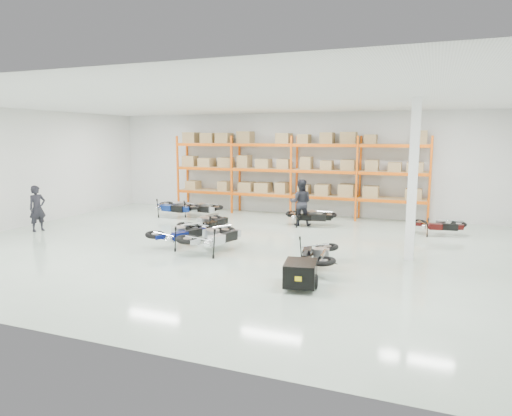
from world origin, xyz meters
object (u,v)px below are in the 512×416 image
at_px(moto_blue_centre, 179,229).
at_px(person_left, 37,208).
at_px(moto_silver_left, 213,232).
at_px(trailer, 300,273).
at_px(moto_touring_right, 317,250).
at_px(moto_back_d, 440,222).
at_px(moto_back_c, 310,213).
at_px(moto_back_b, 200,205).
at_px(person_back, 301,202).
at_px(moto_back_a, 175,204).
at_px(moto_black_far_left, 206,220).

relative_size(moto_blue_centre, person_left, 1.07).
height_order(moto_silver_left, trailer, moto_silver_left).
bearing_deg(moto_touring_right, moto_back_d, 53.53).
xyz_separation_m(moto_silver_left, moto_back_c, (1.69, 5.03, -0.08)).
bearing_deg(moto_touring_right, moto_blue_centre, 159.22).
bearing_deg(moto_back_b, person_back, -86.82).
relative_size(moto_blue_centre, moto_back_b, 1.05).
height_order(moto_back_c, moto_back_d, moto_back_c).
height_order(moto_back_a, moto_back_b, moto_back_a).
bearing_deg(moto_back_c, moto_back_b, 78.12).
bearing_deg(trailer, person_left, 155.86).
bearing_deg(moto_back_c, trailer, -175.45).
height_order(moto_black_far_left, trailer, moto_black_far_left).
xyz_separation_m(moto_silver_left, person_left, (-7.44, 0.46, 0.24)).
relative_size(moto_black_far_left, person_back, 1.07).
bearing_deg(person_back, moto_touring_right, 97.57).
distance_m(moto_touring_right, person_left, 10.89).
distance_m(moto_silver_left, moto_black_far_left, 2.27).
bearing_deg(moto_silver_left, person_left, 12.78).
height_order(moto_blue_centre, moto_back_a, moto_back_a).
bearing_deg(moto_blue_centre, person_left, 22.28).
bearing_deg(moto_silver_left, moto_black_far_left, -40.91).
bearing_deg(moto_silver_left, moto_back_d, -125.40).
relative_size(moto_touring_right, trailer, 1.16).
bearing_deg(moto_touring_right, person_left, 164.80).
bearing_deg(moto_blue_centre, moto_back_d, -124.11).
relative_size(moto_back_a, person_back, 1.05).
distance_m(moto_black_far_left, person_back, 4.04).
distance_m(moto_touring_right, trailer, 1.61).
distance_m(moto_black_far_left, moto_back_d, 8.22).
xyz_separation_m(moto_back_b, moto_back_d, (9.69, -0.30, -0.04)).
xyz_separation_m(moto_blue_centre, person_back, (2.60, 4.80, 0.36)).
relative_size(moto_touring_right, moto_back_b, 1.03).
relative_size(moto_back_d, person_left, 0.93).
bearing_deg(trailer, moto_touring_right, 80.22).
bearing_deg(trailer, moto_black_far_left, 127.75).
xyz_separation_m(moto_back_a, person_back, (5.53, 0.23, 0.32)).
xyz_separation_m(moto_back_c, person_left, (-9.14, -4.57, 0.32)).
bearing_deg(person_back, moto_back_a, -10.07).
bearing_deg(moto_silver_left, moto_blue_centre, 5.01).
bearing_deg(moto_back_d, person_left, 101.37).
xyz_separation_m(moto_black_far_left, moto_touring_right, (4.61, -2.62, -0.05)).
bearing_deg(moto_touring_right, moto_back_b, 128.89).
bearing_deg(person_left, trailer, -87.41).
distance_m(person_left, person_back, 9.86).
relative_size(moto_silver_left, moto_touring_right, 1.12).
bearing_deg(moto_back_a, moto_back_d, -76.26).
xyz_separation_m(moto_black_far_left, moto_back_c, (2.92, 3.12, -0.07)).
relative_size(moto_back_b, person_back, 0.94).
distance_m(moto_back_a, moto_back_d, 10.63).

